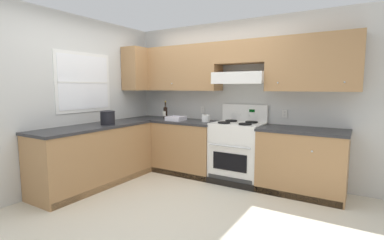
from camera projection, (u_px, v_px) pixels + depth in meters
The scene contains 10 objects.
ground_plane at pixel (162, 201), 3.67m from camera, with size 7.04×7.04×0.00m, color beige.
wall_back at pixel (238, 87), 4.58m from camera, with size 4.68×0.57×2.55m.
wall_left at pixel (90, 96), 4.53m from camera, with size 0.47×4.00×2.55m.
counter_back_run at pixel (217, 151), 4.58m from camera, with size 3.60×0.65×0.91m.
counter_left_run at pixel (95, 156), 4.25m from camera, with size 0.63×1.91×0.91m.
stove at pixel (237, 152), 4.41m from camera, with size 0.76×0.62×1.20m.
wine_bottle at pixel (165, 112), 5.09m from camera, with size 0.07×0.07×0.32m.
bowl at pixel (176, 119), 4.83m from camera, with size 0.29×0.26×0.07m.
bucket at pixel (108, 117), 4.29m from camera, with size 0.23×0.23×0.21m.
paper_towel_roll at pixel (206, 118), 4.65m from camera, with size 0.13×0.13×0.12m.
Camera 1 is at (2.16, -2.81, 1.48)m, focal length 26.43 mm.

